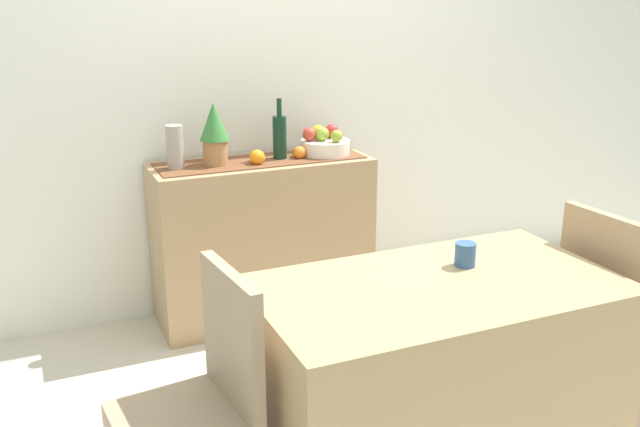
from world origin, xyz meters
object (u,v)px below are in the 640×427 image
object	(u,v)px
potted_plant	(214,132)
dining_table	(433,377)
coffee_cup	(465,254)
chair_by_corner	(617,353)
fruit_bowl	(325,147)
ceramic_vase	(175,148)
sideboard_console	(263,240)
wine_bottle	(280,136)

from	to	relation	value
potted_plant	dining_table	size ratio (longest dim) A/B	0.25
coffee_cup	chair_by_corner	size ratio (longest dim) A/B	0.10
fruit_bowl	ceramic_vase	bearing A→B (deg)	180.00
sideboard_console	chair_by_corner	size ratio (longest dim) A/B	1.27
dining_table	ceramic_vase	bearing A→B (deg)	111.70
fruit_bowl	chair_by_corner	xyz separation A→B (m)	(0.68, -1.47, -0.65)
fruit_bowl	wine_bottle	world-z (taller)	wine_bottle
wine_bottle	coffee_cup	xyz separation A→B (m)	(0.22, -1.37, -0.21)
potted_plant	fruit_bowl	bearing A→B (deg)	0.00
sideboard_console	dining_table	bearing A→B (deg)	-84.44
fruit_bowl	ceramic_vase	world-z (taller)	ceramic_vase
ceramic_vase	coffee_cup	world-z (taller)	ceramic_vase
sideboard_console	potted_plant	bearing A→B (deg)	180.00
ceramic_vase	fruit_bowl	bearing A→B (deg)	0.00
wine_bottle	chair_by_corner	xyz separation A→B (m)	(0.94, -1.47, -0.73)
fruit_bowl	coffee_cup	bearing A→B (deg)	-91.82
sideboard_console	coffee_cup	size ratio (longest dim) A/B	12.88
coffee_cup	fruit_bowl	bearing A→B (deg)	88.18
fruit_bowl	chair_by_corner	distance (m)	1.75
dining_table	sideboard_console	bearing A→B (deg)	95.56
wine_bottle	dining_table	world-z (taller)	wine_bottle
fruit_bowl	coffee_cup	distance (m)	1.38
wine_bottle	potted_plant	distance (m)	0.35
dining_table	chair_by_corner	distance (m)	0.91
wine_bottle	coffee_cup	world-z (taller)	wine_bottle
sideboard_console	ceramic_vase	xyz separation A→B (m)	(-0.44, 0.00, 0.54)
sideboard_console	potted_plant	distance (m)	0.65
dining_table	potted_plant	bearing A→B (deg)	104.67
wine_bottle	ceramic_vase	world-z (taller)	wine_bottle
dining_table	coffee_cup	distance (m)	0.46
potted_plant	chair_by_corner	size ratio (longest dim) A/B	0.36
chair_by_corner	potted_plant	bearing A→B (deg)	131.19
ceramic_vase	potted_plant	world-z (taller)	potted_plant
wine_bottle	chair_by_corner	size ratio (longest dim) A/B	0.36
sideboard_console	fruit_bowl	size ratio (longest dim) A/B	4.36
chair_by_corner	ceramic_vase	bearing A→B (deg)	135.32
coffee_cup	chair_by_corner	world-z (taller)	chair_by_corner
dining_table	coffee_cup	xyz separation A→B (m)	(0.18, 0.10, 0.41)
ceramic_vase	potted_plant	bearing A→B (deg)	0.00
sideboard_console	dining_table	world-z (taller)	sideboard_console
wine_bottle	dining_table	bearing A→B (deg)	-88.47
wine_bottle	potted_plant	xyz separation A→B (m)	(-0.35, 0.00, 0.05)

